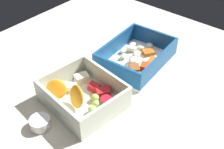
{
  "coord_description": "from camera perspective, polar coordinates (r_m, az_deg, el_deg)",
  "views": [
    {
      "loc": [
        37.6,
        31.73,
        45.05
      ],
      "look_at": [
        -1.19,
        -0.7,
        4.0
      ],
      "focal_mm": 45.85,
      "sensor_mm": 36.0,
      "label": 1
    }
  ],
  "objects": [
    {
      "name": "table_surface",
      "position": [
        0.66,
        -0.2,
        -2.76
      ],
      "size": [
        80.0,
        80.0,
        2.0
      ],
      "primitive_type": "cube",
      "color": "beige",
      "rests_on": "ground"
    },
    {
      "name": "pasta_container",
      "position": [
        0.71,
        4.8,
        3.28
      ],
      "size": [
        19.08,
        14.62,
        5.13
      ],
      "rotation": [
        0.0,
        0.0,
        0.07
      ],
      "color": "white",
      "rests_on": "table_surface"
    },
    {
      "name": "fruit_bowl",
      "position": [
        0.6,
        -5.8,
        -4.32
      ],
      "size": [
        15.18,
        16.98,
        5.74
      ],
      "rotation": [
        0.0,
        0.0,
        -0.12
      ],
      "color": "silver",
      "rests_on": "table_surface"
    },
    {
      "name": "paper_cup_liner",
      "position": [
        0.58,
        -14.11,
        -9.37
      ],
      "size": [
        4.06,
        4.06,
        2.1
      ],
      "primitive_type": "cylinder",
      "color": "white",
      "rests_on": "table_surface"
    }
  ]
}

